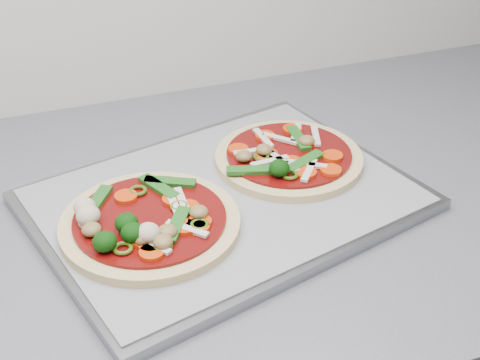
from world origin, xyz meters
name	(u,v)px	position (x,y,z in m)	size (l,w,h in m)	color
baking_tray	(225,201)	(-0.39, 1.29, 0.91)	(0.41, 0.30, 0.01)	gray
parchment	(225,195)	(-0.39, 1.29, 0.91)	(0.39, 0.29, 0.00)	gray
pizza_left	(146,223)	(-0.49, 1.25, 0.93)	(0.26, 0.26, 0.03)	#EDC686
pizza_right	(288,157)	(-0.30, 1.33, 0.92)	(0.19, 0.19, 0.03)	#EDC686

